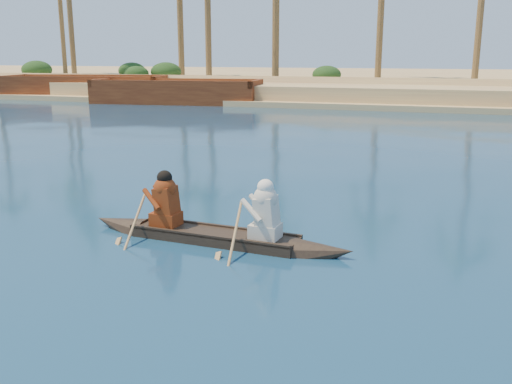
% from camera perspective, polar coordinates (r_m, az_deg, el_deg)
% --- Properties ---
extents(ground, '(160.00, 160.00, 0.00)m').
position_cam_1_polar(ground, '(16.30, -14.11, 1.15)').
color(ground, '#0C2A4D').
rests_on(ground, ground).
extents(sandy_embankment, '(150.00, 51.00, 1.50)m').
position_cam_1_polar(sandy_embankment, '(60.95, 10.50, 10.75)').
color(sandy_embankment, '#DCC47C').
rests_on(sandy_embankment, ground).
extents(shrub_cluster, '(100.00, 6.00, 2.40)m').
position_cam_1_polar(shrub_cluster, '(45.76, 7.70, 10.79)').
color(shrub_cluster, black).
rests_on(shrub_cluster, ground).
extents(canoe, '(5.34, 1.07, 1.46)m').
position_cam_1_polar(canoe, '(10.65, -4.23, -3.49)').
color(canoe, '#31261B').
rests_on(canoe, ground).
extents(barge_left, '(12.97, 6.55, 2.06)m').
position_cam_1_polar(barge_left, '(47.40, -16.66, 9.86)').
color(barge_left, brown).
rests_on(barge_left, ground).
extents(barge_mid, '(12.02, 5.23, 1.94)m').
position_cam_1_polar(barge_mid, '(41.19, -7.89, 9.75)').
color(barge_mid, brown).
rests_on(barge_mid, ground).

